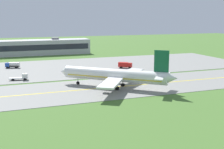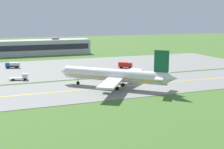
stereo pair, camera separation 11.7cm
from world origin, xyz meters
The scene contains 9 objects.
ground_plane centered at (0.00, 0.00, 0.00)m, with size 500.00×500.00×0.00m, color #47702D.
taxiway_strip centered at (0.00, 0.00, 0.05)m, with size 240.00×28.00×0.10m, color gray.
apron_pad centered at (10.00, 42.00, 0.05)m, with size 140.00×52.00×0.10m, color gray.
taxiway_centreline centered at (0.00, 0.00, 0.11)m, with size 220.00×0.60×0.01m, color yellow.
airplane_lead centered at (2.04, -1.03, 4.13)m, with size 32.43×29.90×12.70m.
service_truck_baggage centered at (-25.41, 21.58, 1.18)m, with size 6.68×3.32×2.59m.
service_truck_fuel centered at (-27.49, 49.24, 1.53)m, with size 6.34×4.03×2.65m.
service_truck_catering centered at (19.22, 31.92, 1.53)m, with size 6.12×5.07×2.60m.
terminal_building centered at (-14.38, 93.84, 4.44)m, with size 67.72×12.71×10.05m.
Camera 2 is at (-30.75, -86.36, 22.39)m, focal length 47.16 mm.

